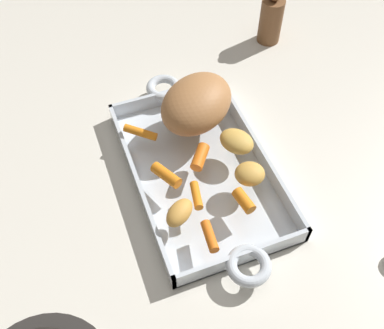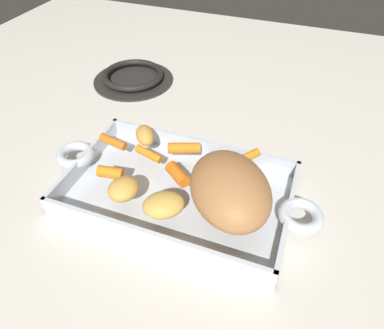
{
  "view_description": "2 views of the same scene",
  "coord_description": "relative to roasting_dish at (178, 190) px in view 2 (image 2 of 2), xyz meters",
  "views": [
    {
      "loc": [
        -0.44,
        0.18,
        0.66
      ],
      "look_at": [
        -0.02,
        0.02,
        0.07
      ],
      "focal_mm": 41.9,
      "sensor_mm": 36.0,
      "label": 1
    },
    {
      "loc": [
        0.16,
        -0.37,
        0.44
      ],
      "look_at": [
        0.02,
        0.0,
        0.08
      ],
      "focal_mm": 31.94,
      "sensor_mm": 36.0,
      "label": 2
    }
  ],
  "objects": [
    {
      "name": "potato_corner",
      "position": [
        -0.07,
        -0.06,
        0.04
      ],
      "size": [
        0.06,
        0.06,
        0.03
      ],
      "primitive_type": "ellipsoid",
      "rotation": [
        0.0,
        0.0,
        6.06
      ],
      "color": "gold",
      "rests_on": "roasting_dish"
    },
    {
      "name": "pork_roast",
      "position": [
        0.1,
        -0.03,
        0.07
      ],
      "size": [
        0.18,
        0.19,
        0.08
      ],
      "primitive_type": "ellipsoid",
      "rotation": [
        0.0,
        0.0,
        2.19
      ],
      "color": "#AA7141",
      "rests_on": "roasting_dish"
    },
    {
      "name": "baby_carrot_northeast",
      "position": [
        -0.02,
        0.07,
        0.04
      ],
      "size": [
        0.06,
        0.04,
        0.02
      ],
      "primitive_type": "cylinder",
      "rotation": [
        1.65,
        0.0,
        2.03
      ],
      "color": "orange",
      "rests_on": "roasting_dish"
    },
    {
      "name": "stove_burner_rear",
      "position": [
        -0.26,
        0.33,
        -0.0
      ],
      "size": [
        0.2,
        0.2,
        0.03
      ],
      "color": "#282623",
      "rests_on": "ground_plane"
    },
    {
      "name": "potato_golden_small",
      "position": [
        0.01,
        -0.07,
        0.04
      ],
      "size": [
        0.08,
        0.08,
        0.03
      ],
      "primitive_type": "ellipsoid",
      "rotation": [
        0.0,
        0.0,
        0.56
      ],
      "color": "gold",
      "rests_on": "roasting_dish"
    },
    {
      "name": "baby_carrot_short",
      "position": [
        -0.15,
        0.04,
        0.03
      ],
      "size": [
        0.06,
        0.02,
        0.02
      ],
      "primitive_type": "cylinder",
      "rotation": [
        1.67,
        0.0,
        1.47
      ],
      "color": "orange",
      "rests_on": "roasting_dish"
    },
    {
      "name": "baby_carrot_long",
      "position": [
        -0.11,
        -0.03,
        0.04
      ],
      "size": [
        0.05,
        0.03,
        0.02
      ],
      "primitive_type": "cylinder",
      "rotation": [
        1.59,
        0.0,
        1.73
      ],
      "color": "orange",
      "rests_on": "roasting_dish"
    },
    {
      "name": "baby_carrot_center_right",
      "position": [
        0.0,
        -0.0,
        0.04
      ],
      "size": [
        0.05,
        0.05,
        0.02
      ],
      "primitive_type": "cylinder",
      "rotation": [
        1.62,
        0.0,
        4.05
      ],
      "color": "orange",
      "rests_on": "roasting_dish"
    },
    {
      "name": "baby_carrot_center_left",
      "position": [
        -0.07,
        0.03,
        0.03
      ],
      "size": [
        0.05,
        0.02,
        0.02
      ],
      "primitive_type": "cylinder",
      "rotation": [
        1.47,
        0.0,
        4.51
      ],
      "color": "orange",
      "rests_on": "roasting_dish"
    },
    {
      "name": "roasting_dish",
      "position": [
        0.0,
        0.0,
        0.0
      ],
      "size": [
        0.48,
        0.23,
        0.04
      ],
      "color": "silver",
      "rests_on": "ground_plane"
    },
    {
      "name": "baby_carrot_southwest",
      "position": [
        0.09,
        0.08,
        0.03
      ],
      "size": [
        0.05,
        0.06,
        0.02
      ],
      "primitive_type": "cylinder",
      "rotation": [
        1.5,
        0.0,
        2.46
      ],
      "color": "orange",
      "rests_on": "roasting_dish"
    },
    {
      "name": "potato_whole",
      "position": [
        -0.09,
        0.07,
        0.04
      ],
      "size": [
        0.06,
        0.06,
        0.03
      ],
      "primitive_type": "ellipsoid",
      "rotation": [
        0.0,
        0.0,
        2.2
      ],
      "color": "gold",
      "rests_on": "roasting_dish"
    },
    {
      "name": "ground_plane",
      "position": [
        0.0,
        0.0,
        -0.01
      ],
      "size": [
        1.73,
        1.73,
        0.0
      ],
      "primitive_type": "plane",
      "color": "silver"
    }
  ]
}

